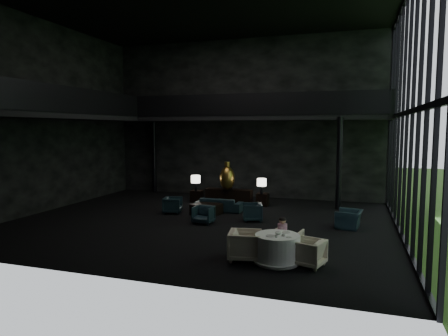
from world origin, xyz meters
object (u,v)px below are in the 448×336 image
(side_table_left, at_px, (197,196))
(side_table_right, at_px, (263,199))
(console, at_px, (229,196))
(lounge_armchair_west, at_px, (173,205))
(lounge_armchair_south, at_px, (203,215))
(coffee_table, at_px, (206,209))
(dining_chair_north, at_px, (287,240))
(dining_chair_east, at_px, (309,252))
(table_lamp_left, at_px, (196,180))
(dining_chair_west, at_px, (245,242))
(lounge_armchair_east, at_px, (252,212))
(child, at_px, (282,227))
(bronze_urn, at_px, (227,178))
(dining_table, at_px, (277,250))
(window_armchair, at_px, (349,217))
(sofa, at_px, (219,203))
(table_lamp_right, at_px, (262,183))

(side_table_left, height_order, side_table_right, side_table_right)
(console, distance_m, lounge_armchair_west, 3.14)
(lounge_armchair_south, relative_size, coffee_table, 0.66)
(dining_chair_north, distance_m, dining_chair_east, 1.07)
(coffee_table, bearing_deg, lounge_armchair_west, -172.58)
(table_lamp_left, distance_m, dining_chair_west, 8.55)
(side_table_left, relative_size, side_table_right, 0.97)
(table_lamp_left, relative_size, dining_chair_east, 0.98)
(lounge_armchair_west, relative_size, lounge_armchair_east, 1.01)
(console, xyz_separation_m, lounge_armchair_south, (0.25, -4.00, -0.02))
(child, bearing_deg, bronze_urn, -60.13)
(bronze_urn, distance_m, dining_table, 8.10)
(window_armchair, bearing_deg, coffee_table, -86.92)
(side_table_left, xyz_separation_m, child, (5.22, -6.54, 0.46))
(table_lamp_left, distance_m, sofa, 2.41)
(side_table_right, distance_m, lounge_armchair_west, 4.20)
(lounge_armchair_east, xyz_separation_m, dining_table, (1.77, -4.44, -0.02))
(bronze_urn, height_order, sofa, bronze_urn)
(window_armchair, relative_size, dining_chair_west, 0.90)
(side_table_right, bearing_deg, sofa, -130.97)
(console, xyz_separation_m, table_lamp_right, (1.60, -0.21, 0.73))
(side_table_left, bearing_deg, dining_table, -54.77)
(bronze_urn, height_order, dining_chair_north, bronze_urn)
(console, distance_m, dining_table, 8.29)
(dining_chair_north, height_order, dining_chair_east, dining_chair_north)
(lounge_armchair_east, xyz_separation_m, dining_chair_west, (0.91, -4.46, 0.14))
(sofa, distance_m, dining_chair_north, 6.12)
(dining_chair_east, bearing_deg, bronze_urn, -131.06)
(dining_table, bearing_deg, table_lamp_left, 125.71)
(side_table_left, xyz_separation_m, coffee_table, (1.42, -2.49, -0.06))
(lounge_armchair_east, distance_m, dining_table, 4.78)
(sofa, distance_m, dining_chair_west, 6.35)
(sofa, height_order, dining_chair_north, dining_chair_north)
(lounge_armchair_east, xyz_separation_m, window_armchair, (3.52, -0.02, 0.03))
(side_table_right, xyz_separation_m, child, (2.02, -6.59, 0.45))
(lounge_armchair_west, distance_m, dining_chair_north, 6.64)
(window_armchair, xyz_separation_m, child, (-1.76, -3.54, 0.36))
(lounge_armchair_south, relative_size, dining_table, 0.50)
(lounge_armchair_west, relative_size, lounge_armchair_south, 1.06)
(lounge_armchair_south, height_order, child, child)
(lounge_armchair_west, xyz_separation_m, dining_chair_east, (6.05, -4.74, 0.02))
(bronze_urn, bearing_deg, side_table_right, 9.97)
(lounge_armchair_south, distance_m, dining_chair_west, 4.30)
(console, height_order, dining_chair_north, dining_chair_north)
(console, xyz_separation_m, dining_chair_north, (3.77, -6.61, 0.03))
(console, xyz_separation_m, window_armchair, (5.39, -3.03, 0.03))
(lounge_armchair_south, height_order, window_armchair, window_armchair)
(lounge_armchair_west, distance_m, dining_table, 7.07)
(lounge_armchair_south, relative_size, dining_chair_west, 0.68)
(sofa, height_order, window_armchair, window_armchair)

